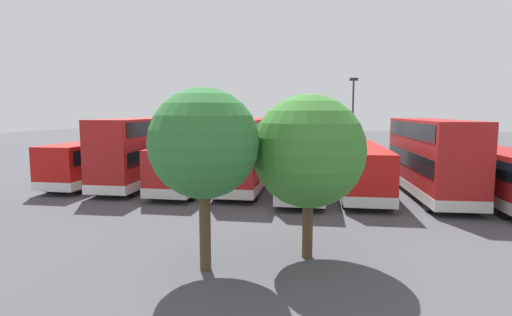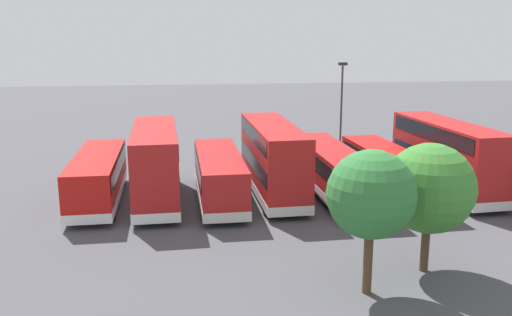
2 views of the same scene
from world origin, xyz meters
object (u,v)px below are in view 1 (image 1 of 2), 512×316
bus_single_deck_far_end (98,160)px  lamp_post_tall (353,116)px  bus_double_decker_second (431,155)px  bus_single_deck_near_end (491,172)px  bus_double_decker_seventh (141,150)px  car_hatchback_silver (466,159)px  bus_single_deck_sixth (193,164)px  bus_double_decker_fifth (247,151)px  bus_single_deck_third (360,168)px  bus_single_deck_fourth (304,165)px

bus_single_deck_far_end → lamp_post_tall: (-17.95, -9.73, 2.97)m
bus_double_decker_second → lamp_post_tall: (3.95, -10.43, 2.14)m
bus_single_deck_near_end → lamp_post_tall: (7.17, -10.69, 2.96)m
bus_double_decker_seventh → bus_single_deck_far_end: (3.48, -0.39, -0.83)m
car_hatchback_silver → lamp_post_tall: size_ratio=0.57×
bus_single_deck_sixth → lamp_post_tall: (-10.66, -10.46, 2.97)m
bus_double_decker_second → car_hatchback_silver: bearing=-114.5°
bus_double_decker_fifth → lamp_post_tall: lamp_post_tall is taller
bus_double_decker_second → bus_single_deck_far_end: size_ratio=1.04×
bus_single_deck_near_end → lamp_post_tall: size_ratio=1.50×
bus_double_decker_second → bus_single_deck_near_end: bearing=175.3°
bus_double_decker_fifth → bus_single_deck_sixth: bus_double_decker_fifth is taller
bus_single_deck_sixth → car_hatchback_silver: size_ratio=2.30×
bus_double_decker_second → car_hatchback_silver: (-6.26, -13.74, -1.75)m
bus_double_decker_second → bus_single_deck_far_end: bearing=-1.8°
bus_single_deck_sixth → bus_single_deck_far_end: 7.33m
bus_single_deck_third → bus_single_deck_sixth: 10.61m
lamp_post_tall → bus_single_deck_fourth: bearing=71.1°
bus_single_deck_near_end → bus_double_decker_fifth: (14.39, -1.06, 0.82)m
bus_single_deck_sixth → lamp_post_tall: size_ratio=1.30×
bus_double_decker_fifth → bus_single_deck_far_end: bus_double_decker_fifth is taller
bus_double_decker_second → car_hatchback_silver: bus_double_decker_second is taller
bus_single_deck_sixth → bus_double_decker_second: bearing=-179.9°
bus_double_decker_fifth → car_hatchback_silver: bearing=-143.4°
bus_single_deck_third → bus_single_deck_far_end: size_ratio=1.00×
bus_single_deck_near_end → bus_single_deck_far_end: bearing=-2.2°
bus_single_deck_third → car_hatchback_silver: bearing=-126.5°
bus_single_deck_fourth → bus_single_deck_near_end: bearing=176.7°
car_hatchback_silver → lamp_post_tall: 11.42m
bus_single_deck_sixth → lamp_post_tall: lamp_post_tall is taller
lamp_post_tall → bus_single_deck_third: bearing=89.7°
bus_double_decker_fifth → bus_single_deck_sixth: 3.64m
bus_double_decker_seventh → car_hatchback_silver: bus_double_decker_seventh is taller
bus_single_deck_near_end → car_hatchback_silver: 14.36m
bus_single_deck_near_end → bus_single_deck_sixth: (17.84, -0.23, -0.00)m
car_hatchback_silver → lamp_post_tall: lamp_post_tall is taller
bus_single_deck_far_end → bus_double_decker_fifth: bearing=-179.5°
lamp_post_tall → car_hatchback_silver: bearing=-162.0°
bus_double_decker_seventh → car_hatchback_silver: (-24.69, -13.44, -1.74)m
car_hatchback_silver → bus_single_deck_near_end: bearing=77.8°
bus_double_decker_second → lamp_post_tall: lamp_post_tall is taller
bus_double_decker_second → bus_single_deck_sixth: size_ratio=1.05×
bus_single_deck_fourth → bus_double_decker_seventh: bearing=0.2°
bus_double_decker_seventh → bus_single_deck_near_end: bearing=178.5°
bus_double_decker_second → bus_double_decker_fifth: 11.20m
bus_single_deck_third → bus_double_decker_seventh: 14.45m
bus_single_deck_sixth → bus_single_deck_third: bearing=179.5°
bus_double_decker_fifth → car_hatchback_silver: (-17.42, -12.95, -1.75)m
lamp_post_tall → bus_single_deck_sixth: bearing=44.4°
bus_double_decker_seventh → lamp_post_tall: size_ratio=1.30×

